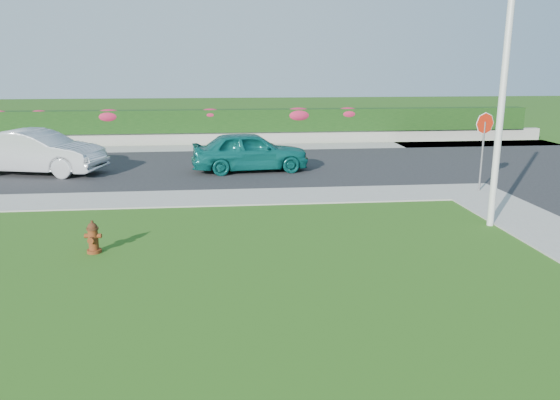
{
  "coord_description": "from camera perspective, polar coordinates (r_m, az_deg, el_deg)",
  "views": [
    {
      "loc": [
        -0.63,
        -6.84,
        3.85
      ],
      "look_at": [
        0.62,
        4.98,
        0.9
      ],
      "focal_mm": 35.0,
      "sensor_mm": 36.0,
      "label": 1
    }
  ],
  "objects": [
    {
      "name": "ground",
      "position": [
        7.87,
        -0.7,
        -15.34
      ],
      "size": [
        120.0,
        120.0,
        0.0
      ],
      "primitive_type": "plane",
      "color": "black",
      "rests_on": "ground"
    },
    {
      "name": "street_far",
      "position": [
        21.63,
        -17.61,
        3.09
      ],
      "size": [
        26.0,
        8.0,
        0.04
      ],
      "primitive_type": "cube",
      "color": "black",
      "rests_on": "ground"
    },
    {
      "name": "sidewalk_far",
      "position": [
        17.16,
        -24.1,
        -0.19
      ],
      "size": [
        24.0,
        2.0,
        0.04
      ],
      "primitive_type": "cube",
      "color": "gray",
      "rests_on": "ground"
    },
    {
      "name": "curb_corner",
      "position": [
        17.99,
        19.22,
        0.86
      ],
      "size": [
        2.0,
        2.0,
        0.04
      ],
      "primitive_type": "cube",
      "color": "gray",
      "rests_on": "ground"
    },
    {
      "name": "sidewalk_beyond",
      "position": [
        26.12,
        -6.81,
        5.42
      ],
      "size": [
        34.0,
        2.0,
        0.04
      ],
      "primitive_type": "cube",
      "color": "gray",
      "rests_on": "ground"
    },
    {
      "name": "retaining_wall",
      "position": [
        27.57,
        -6.8,
        6.45
      ],
      "size": [
        34.0,
        0.4,
        0.6
      ],
      "primitive_type": "cube",
      "color": "gray",
      "rests_on": "ground"
    },
    {
      "name": "hedge",
      "position": [
        27.57,
        -6.85,
        8.23
      ],
      "size": [
        32.0,
        0.9,
        1.1
      ],
      "primitive_type": "cube",
      "color": "black",
      "rests_on": "retaining_wall"
    },
    {
      "name": "fire_hydrant",
      "position": [
        12.1,
        -18.95,
        -3.74
      ],
      "size": [
        0.36,
        0.34,
        0.7
      ],
      "rotation": [
        0.0,
        0.0,
        -0.11
      ],
      "color": "#4B1C0B",
      "rests_on": "ground"
    },
    {
      "name": "sedan_teal",
      "position": [
        20.13,
        -3.15,
        5.11
      ],
      "size": [
        4.41,
        2.11,
        1.45
      ],
      "primitive_type": "imported",
      "rotation": [
        0.0,
        0.0,
        1.66
      ],
      "color": "#0C5C57",
      "rests_on": "street_far"
    },
    {
      "name": "sedan_silver",
      "position": [
        21.4,
        -24.1,
        4.6
      ],
      "size": [
        5.03,
        2.82,
        1.57
      ],
      "primitive_type": "imported",
      "rotation": [
        0.0,
        0.0,
        1.31
      ],
      "color": "#B4B8BD",
      "rests_on": "street_far"
    },
    {
      "name": "utility_pole",
      "position": [
        13.97,
        22.06,
        8.33
      ],
      "size": [
        0.16,
        0.16,
        5.46
      ],
      "primitive_type": "cylinder",
      "color": "silver",
      "rests_on": "ground"
    },
    {
      "name": "stop_sign",
      "position": [
        17.82,
        20.54,
        6.52
      ],
      "size": [
        0.65,
        0.2,
        2.46
      ],
      "rotation": [
        0.0,
        0.0,
        -0.11
      ],
      "color": "slate",
      "rests_on": "ground"
    },
    {
      "name": "flower_clump_b",
      "position": [
        28.78,
        -23.85,
        8.09
      ],
      "size": [
        1.01,
        0.65,
        0.5
      ],
      "primitive_type": "ellipsoid",
      "color": "#BD203D",
      "rests_on": "hedge"
    },
    {
      "name": "flower_clump_c",
      "position": [
        27.98,
        -17.43,
        8.34
      ],
      "size": [
        1.38,
        0.89,
        0.69
      ],
      "primitive_type": "ellipsoid",
      "color": "#BD203D",
      "rests_on": "hedge"
    },
    {
      "name": "flower_clump_d",
      "position": [
        27.45,
        -7.29,
        8.86
      ],
      "size": [
        1.15,
        0.74,
        0.58
      ],
      "primitive_type": "ellipsoid",
      "color": "#BD203D",
      "rests_on": "hedge"
    },
    {
      "name": "flower_clump_e",
      "position": [
        27.71,
        1.92,
        8.88
      ],
      "size": [
        1.48,
        0.95,
        0.74
      ],
      "primitive_type": "ellipsoid",
      "color": "#BD203D",
      "rests_on": "hedge"
    },
    {
      "name": "flower_clump_f",
      "position": [
        28.17,
        7.08,
        8.95
      ],
      "size": [
        1.26,
        0.81,
        0.63
      ],
      "primitive_type": "ellipsoid",
      "color": "#BD203D",
      "rests_on": "hedge"
    }
  ]
}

